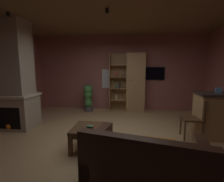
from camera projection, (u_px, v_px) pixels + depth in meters
floor at (110, 140)px, 3.61m from camera, size 6.28×5.50×0.02m
wall_back at (119, 73)px, 6.14m from camera, size 6.40×0.06×2.80m
ceiling at (110, 7)px, 3.20m from camera, size 6.28×5.50×0.02m
window_pane_back at (112, 79)px, 6.17m from camera, size 0.77×0.01×0.71m
stone_fireplace at (14, 81)px, 4.21m from camera, size 1.02×0.80×2.80m
bookshelf_cabinet at (133, 83)px, 5.86m from camera, size 1.28×0.41×2.12m
tissue_box at (219, 90)px, 3.67m from camera, size 0.15×0.15×0.11m
leather_couch at (146, 167)px, 2.12m from camera, size 1.70×1.22×0.84m
coffee_table at (88, 131)px, 3.18m from camera, size 0.59×0.69×0.45m
table_book_0 at (92, 127)px, 3.16m from camera, size 0.11×0.11×0.02m
table_book_1 at (90, 126)px, 3.11m from camera, size 0.13×0.09×0.02m
dining_chair at (196, 116)px, 3.61m from camera, size 0.44×0.44×0.92m
potted_floor_plant at (88, 97)px, 5.90m from camera, size 0.34×0.36×0.98m
wall_mounted_tv at (153, 73)px, 5.94m from camera, size 0.84×0.06×0.47m
track_light_spot_0 at (8, 14)px, 3.42m from camera, size 0.07×0.07×0.09m
track_light_spot_1 at (107, 11)px, 3.21m from camera, size 0.07×0.07×0.09m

